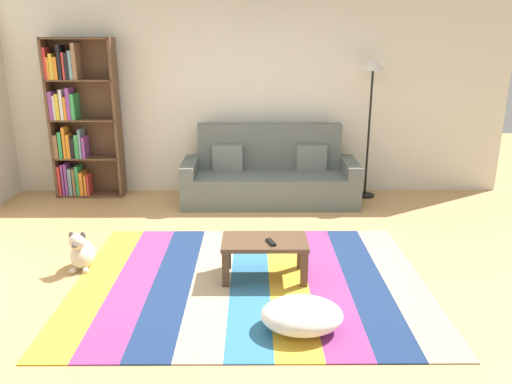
# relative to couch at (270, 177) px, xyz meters

# --- Properties ---
(ground_plane) EXTENTS (14.00, 14.00, 0.00)m
(ground_plane) POSITION_rel_couch_xyz_m (-0.17, -2.02, -0.34)
(ground_plane) COLOR tan
(back_wall) EXTENTS (6.80, 0.10, 2.70)m
(back_wall) POSITION_rel_couch_xyz_m (-0.17, 0.53, 1.01)
(back_wall) COLOR silver
(back_wall) RESTS_ON ground_plane
(rug) EXTENTS (3.08, 2.39, 0.01)m
(rug) POSITION_rel_couch_xyz_m (-0.25, -2.31, -0.33)
(rug) COLOR gold
(rug) RESTS_ON ground_plane
(couch) EXTENTS (2.26, 0.80, 1.00)m
(couch) POSITION_rel_couch_xyz_m (0.00, 0.00, 0.00)
(couch) COLOR #59605B
(couch) RESTS_ON ground_plane
(bookshelf) EXTENTS (0.90, 0.28, 2.09)m
(bookshelf) POSITION_rel_couch_xyz_m (-2.57, 0.28, 0.68)
(bookshelf) COLOR brown
(bookshelf) RESTS_ON ground_plane
(coffee_table) EXTENTS (0.76, 0.44, 0.36)m
(coffee_table) POSITION_rel_couch_xyz_m (-0.12, -2.23, -0.04)
(coffee_table) COLOR #513826
(coffee_table) RESTS_ON rug
(pouf) EXTENTS (0.61, 0.48, 0.23)m
(pouf) POSITION_rel_couch_xyz_m (0.14, -3.09, -0.21)
(pouf) COLOR white
(pouf) RESTS_ON rug
(dog) EXTENTS (0.22, 0.35, 0.40)m
(dog) POSITION_rel_couch_xyz_m (-1.82, -2.04, -0.18)
(dog) COLOR beige
(dog) RESTS_ON ground_plane
(standing_lamp) EXTENTS (0.32, 0.32, 1.83)m
(standing_lamp) POSITION_rel_couch_xyz_m (1.32, 0.21, 1.19)
(standing_lamp) COLOR black
(standing_lamp) RESTS_ON ground_plane
(tv_remote) EXTENTS (0.09, 0.16, 0.02)m
(tv_remote) POSITION_rel_couch_xyz_m (-0.06, -2.31, 0.04)
(tv_remote) COLOR black
(tv_remote) RESTS_ON coffee_table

